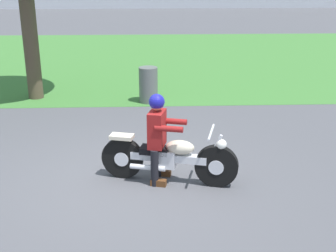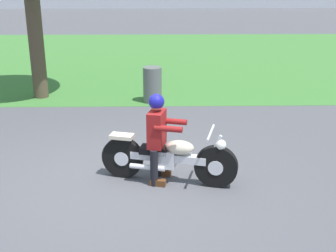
% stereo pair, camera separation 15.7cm
% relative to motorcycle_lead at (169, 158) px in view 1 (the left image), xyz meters
% --- Properties ---
extents(ground, '(120.00, 120.00, 0.00)m').
position_rel_motorcycle_lead_xyz_m(ground, '(-0.66, -0.01, -0.40)').
color(ground, '#4C4C51').
extents(grass_verge, '(60.00, 12.00, 0.01)m').
position_rel_motorcycle_lead_xyz_m(grass_verge, '(-0.66, 9.97, -0.40)').
color(grass_verge, '#3D7533').
rests_on(grass_verge, ground).
extents(motorcycle_lead, '(2.11, 0.81, 0.89)m').
position_rel_motorcycle_lead_xyz_m(motorcycle_lead, '(0.00, 0.00, 0.00)').
color(motorcycle_lead, black).
rests_on(motorcycle_lead, ground).
extents(rider_lead, '(0.62, 0.55, 1.41)m').
position_rel_motorcycle_lead_xyz_m(rider_lead, '(-0.16, 0.04, 0.42)').
color(rider_lead, black).
rests_on(rider_lead, ground).
extents(trash_can, '(0.46, 0.46, 0.88)m').
position_rel_motorcycle_lead_xyz_m(trash_can, '(-0.31, 4.37, 0.04)').
color(trash_can, '#595E5B').
rests_on(trash_can, ground).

